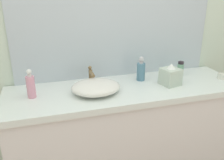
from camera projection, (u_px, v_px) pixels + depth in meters
bathroom_wall_rear at (102, 22)px, 1.92m from camera, size 6.00×0.06×2.60m
vanity_counter at (126, 135)px, 1.97m from camera, size 1.80×0.55×0.85m
wall_mirror_panel at (116, 4)px, 1.86m from camera, size 1.63×0.01×1.17m
sink_basin at (96, 87)px, 1.71m from camera, size 0.35×0.30×0.09m
faucet at (91, 75)px, 1.84m from camera, size 0.03×0.14×0.14m
soap_dispenser at (141, 70)px, 1.93m from camera, size 0.07×0.07×0.20m
lotion_bottle at (180, 69)px, 2.04m from camera, size 0.05×0.05×0.13m
perfume_bottle at (31, 86)px, 1.63m from camera, size 0.06×0.06×0.20m
tissue_box at (170, 76)px, 1.85m from camera, size 0.16×0.16×0.17m
candle_jar at (221, 76)px, 1.98m from camera, size 0.06×0.06×0.05m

